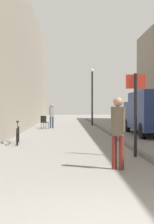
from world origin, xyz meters
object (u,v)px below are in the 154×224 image
object	(u,v)px
lamp_post	(92,93)
bicycle_leaning	(18,135)
delivery_van	(150,112)
pedestrian_main_foreground	(118,128)
pedestrian_mid_block	(52,114)
street_sign_post	(135,107)
cafe_chair_near_window	(44,121)

from	to	relation	value
lamp_post	bicycle_leaning	xyz separation A→B (m)	(-4.16, -11.07, -2.34)
delivery_van	pedestrian_main_foreground	bearing A→B (deg)	-110.33
pedestrian_mid_block	bicycle_leaning	bearing A→B (deg)	-110.01
pedestrian_main_foreground	street_sign_post	size ratio (longest dim) A/B	0.69
bicycle_leaning	cafe_chair_near_window	bearing A→B (deg)	78.83
street_sign_post	lamp_post	bearing A→B (deg)	-77.55
pedestrian_main_foreground	bicycle_leaning	bearing A→B (deg)	144.17
lamp_post	cafe_chair_near_window	xyz separation A→B (m)	(-3.72, -3.40, -2.18)
delivery_van	lamp_post	xyz separation A→B (m)	(-2.55, 7.67, 1.44)
lamp_post	bicycle_leaning	size ratio (longest dim) A/B	2.70
pedestrian_main_foreground	cafe_chair_near_window	bearing A→B (deg)	122.45
pedestrian_main_foreground	pedestrian_mid_block	xyz separation A→B (m)	(-2.44, 13.28, -0.01)
delivery_van	cafe_chair_near_window	xyz separation A→B (m)	(-6.28, 4.27, -0.74)
street_sign_post	bicycle_leaning	bearing A→B (deg)	-24.50
delivery_van	cafe_chair_near_window	distance (m)	7.63
pedestrian_mid_block	cafe_chair_near_window	xyz separation A→B (m)	(-0.49, -0.80, -0.48)
pedestrian_main_foreground	pedestrian_mid_block	bearing A→B (deg)	119.66
pedestrian_mid_block	delivery_van	world-z (taller)	delivery_van
delivery_van	bicycle_leaning	size ratio (longest dim) A/B	3.11
street_sign_post	lamp_post	distance (m)	14.26
pedestrian_main_foreground	street_sign_post	distance (m)	1.95
bicycle_leaning	cafe_chair_near_window	size ratio (longest dim) A/B	1.87
street_sign_post	lamp_post	size ratio (longest dim) A/B	0.55
pedestrian_main_foreground	street_sign_post	bearing A→B (deg)	82.02
lamp_post	pedestrian_mid_block	bearing A→B (deg)	-141.17
cafe_chair_near_window	pedestrian_mid_block	bearing A→B (deg)	80.39
pedestrian_mid_block	lamp_post	size ratio (longest dim) A/B	0.37
pedestrian_mid_block	lamp_post	world-z (taller)	lamp_post
street_sign_post	bicycle_leaning	world-z (taller)	street_sign_post
bicycle_leaning	cafe_chair_near_window	world-z (taller)	bicycle_leaning
delivery_van	lamp_post	world-z (taller)	lamp_post
street_sign_post	lamp_post	world-z (taller)	lamp_post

